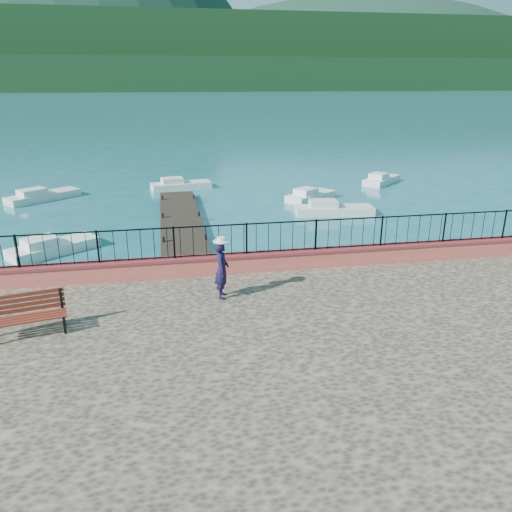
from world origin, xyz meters
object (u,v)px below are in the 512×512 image
object	(u,v)px
park_bench	(27,323)
boat_3	(43,193)
boat_5	(382,178)
boat_2	(311,193)
boat_0	(53,244)
person	(222,270)
boat_4	(181,183)
boat_1	(335,207)

from	to	relation	value
park_bench	boat_3	bearing A→B (deg)	89.39
boat_3	boat_5	xyz separation A→B (m)	(22.05, 1.07, 0.00)
park_bench	boat_5	distance (m)	27.81
boat_2	boat_3	xyz separation A→B (m)	(-15.80, 2.89, 0.00)
boat_0	person	bearing A→B (deg)	-89.75
boat_3	boat_4	xyz separation A→B (m)	(8.27, 1.73, 0.00)
boat_4	boat_5	distance (m)	13.79
person	boat_1	distance (m)	14.48
boat_5	person	bearing A→B (deg)	-166.29
boat_0	boat_3	xyz separation A→B (m)	(-2.50, 10.25, 0.00)
boat_0	boat_1	world-z (taller)	same
boat_5	boat_0	bearing A→B (deg)	168.09
boat_1	boat_5	distance (m)	9.50
boat_0	boat_3	size ratio (longest dim) A/B	0.84
boat_3	boat_5	world-z (taller)	same
park_bench	boat_1	world-z (taller)	park_bench
boat_2	boat_4	bearing A→B (deg)	113.74
boat_0	boat_1	xyz separation A→B (m)	(13.60, 3.92, 0.00)
person	boat_3	world-z (taller)	person
person	boat_3	xyz separation A→B (m)	(-8.61, 18.63, -1.60)
person	boat_3	size ratio (longest dim) A/B	0.38
boat_0	boat_5	xyz separation A→B (m)	(19.55, 11.32, 0.00)
boat_0	park_bench	bearing A→B (deg)	-117.85
person	boat_4	distance (m)	20.42
boat_3	boat_2	bearing A→B (deg)	-50.31
person	boat_1	xyz separation A→B (m)	(7.49, 12.29, -1.60)
boat_0	boat_1	bearing A→B (deg)	-19.79
boat_1	boat_2	distance (m)	3.45
boat_2	boat_4	world-z (taller)	same
boat_1	boat_3	world-z (taller)	same
person	boat_4	size ratio (longest dim) A/B	0.41
boat_0	boat_1	distance (m)	14.15
boat_4	boat_5	bearing A→B (deg)	-13.30
boat_4	person	bearing A→B (deg)	-99.61
park_bench	boat_4	world-z (taller)	park_bench
park_bench	boat_3	xyz separation A→B (m)	(-3.86, 19.94, -1.10)
person	boat_2	distance (m)	17.37
person	boat_2	bearing A→B (deg)	-14.76
park_bench	boat_0	xyz separation A→B (m)	(-1.36, 9.69, -1.10)
boat_1	boat_5	bearing A→B (deg)	58.09
boat_0	boat_5	size ratio (longest dim) A/B	1.06
boat_2	boat_5	bearing A→B (deg)	-2.33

